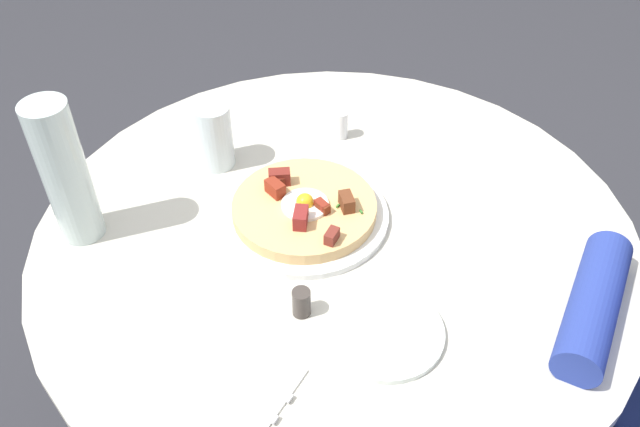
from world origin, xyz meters
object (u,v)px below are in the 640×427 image
(bread_plate, at_px, (385,331))
(pepper_shaker, at_px, (301,302))
(pizza_plate, at_px, (304,215))
(water_glass, at_px, (214,136))
(knife, at_px, (236,370))
(breakfast_pizza, at_px, (304,207))
(fork, at_px, (220,390))
(salt_shaker, at_px, (341,125))
(water_bottle, at_px, (65,173))
(dining_table, at_px, (334,291))

(bread_plate, xyz_separation_m, pepper_shaker, (-0.06, -0.11, 0.02))
(pizza_plate, height_order, water_glass, water_glass)
(water_glass, bearing_deg, knife, -2.90)
(bread_plate, bearing_deg, water_glass, -156.68)
(pepper_shaker, bearing_deg, breakfast_pizza, 167.34)
(fork, xyz_separation_m, salt_shaker, (-0.53, 0.30, 0.02))
(fork, xyz_separation_m, knife, (-0.03, 0.02, 0.00))
(water_glass, distance_m, pepper_shaker, 0.40)
(bread_plate, distance_m, water_glass, 0.50)
(breakfast_pizza, height_order, salt_shaker, breakfast_pizza)
(fork, height_order, salt_shaker, salt_shaker)
(water_bottle, height_order, pepper_shaker, water_bottle)
(pizza_plate, bearing_deg, dining_table, 55.48)
(salt_shaker, bearing_deg, pizza_plate, -28.39)
(salt_shaker, xyz_separation_m, pepper_shaker, (0.42, -0.16, -0.01))
(pizza_plate, distance_m, water_bottle, 0.39)
(fork, bearing_deg, bread_plate, 53.47)
(bread_plate, relative_size, salt_shaker, 3.03)
(breakfast_pizza, relative_size, water_bottle, 0.97)
(pepper_shaker, bearing_deg, pizza_plate, 167.33)
(breakfast_pizza, height_order, pepper_shaker, breakfast_pizza)
(breakfast_pizza, distance_m, water_glass, 0.23)
(dining_table, height_order, water_bottle, water_bottle)
(knife, bearing_deg, bread_plate, 47.92)
(knife, bearing_deg, water_bottle, 165.58)
(fork, distance_m, water_bottle, 0.43)
(bread_plate, height_order, salt_shaker, salt_shaker)
(dining_table, distance_m, fork, 0.40)
(pizza_plate, bearing_deg, breakfast_pizza, -16.59)
(dining_table, height_order, pepper_shaker, pepper_shaker)
(pizza_plate, xyz_separation_m, bread_plate, (0.27, 0.06, -0.00))
(bread_plate, xyz_separation_m, salt_shaker, (-0.49, 0.05, 0.02))
(water_glass, bearing_deg, pepper_shaker, 12.37)
(dining_table, xyz_separation_m, bread_plate, (0.24, 0.02, 0.17))
(knife, height_order, water_bottle, water_bottle)
(breakfast_pizza, xyz_separation_m, pepper_shaker, (0.20, -0.05, -0.00))
(water_glass, bearing_deg, fork, -5.52)
(pizza_plate, bearing_deg, salt_shaker, 151.61)
(pepper_shaker, bearing_deg, fork, -50.38)
(pizza_plate, relative_size, breakfast_pizza, 1.17)
(water_glass, height_order, salt_shaker, water_glass)
(pizza_plate, bearing_deg, knife, -28.33)
(breakfast_pizza, distance_m, knife, 0.33)
(knife, bearing_deg, fork, -90.00)
(knife, xyz_separation_m, water_glass, (-0.48, 0.02, 0.06))
(water_bottle, bearing_deg, fork, 27.97)
(water_glass, bearing_deg, water_bottle, -59.95)
(dining_table, relative_size, pizza_plate, 3.52)
(fork, bearing_deg, water_bottle, 160.70)
(bread_plate, xyz_separation_m, water_glass, (-0.46, -0.20, 0.06))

